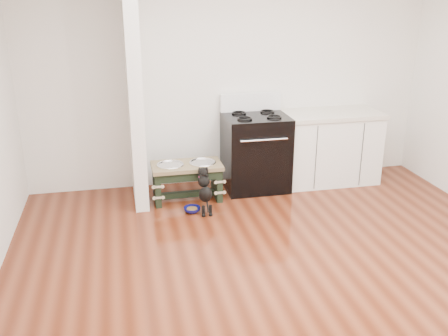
{
  "coord_description": "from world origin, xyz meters",
  "views": [
    {
      "loc": [
        -1.36,
        -3.46,
        2.37
      ],
      "look_at": [
        -0.27,
        1.58,
        0.5
      ],
      "focal_mm": 40.0,
      "sensor_mm": 36.0,
      "label": 1
    }
  ],
  "objects": [
    {
      "name": "ground",
      "position": [
        0.0,
        0.0,
        0.0
      ],
      "size": [
        5.0,
        5.0,
        0.0
      ],
      "primitive_type": "plane",
      "color": "#4A1C0D",
      "rests_on": "ground"
    },
    {
      "name": "room_shell",
      "position": [
        0.0,
        0.0,
        1.62
      ],
      "size": [
        5.0,
        5.0,
        5.0
      ],
      "color": "silver",
      "rests_on": "ground"
    },
    {
      "name": "partition_wall",
      "position": [
        -1.18,
        2.1,
        1.35
      ],
      "size": [
        0.15,
        0.8,
        2.7
      ],
      "primitive_type": "cube",
      "color": "silver",
      "rests_on": "ground"
    },
    {
      "name": "oven_range",
      "position": [
        0.25,
        2.16,
        0.48
      ],
      "size": [
        0.76,
        0.69,
        1.14
      ],
      "color": "black",
      "rests_on": "ground"
    },
    {
      "name": "cabinet_run",
      "position": [
        1.23,
        2.18,
        0.45
      ],
      "size": [
        1.24,
        0.64,
        0.91
      ],
      "color": "white",
      "rests_on": "ground"
    },
    {
      "name": "dog_feeder",
      "position": [
        -0.63,
        1.94,
        0.32
      ],
      "size": [
        0.81,
        0.43,
        0.46
      ],
      "color": "black",
      "rests_on": "ground"
    },
    {
      "name": "puppy",
      "position": [
        -0.49,
        1.57,
        0.27
      ],
      "size": [
        0.14,
        0.42,
        0.49
      ],
      "color": "black",
      "rests_on": "ground"
    },
    {
      "name": "floor_bowl",
      "position": [
        -0.64,
        1.58,
        0.03
      ],
      "size": [
        0.21,
        0.21,
        0.06
      ],
      "rotation": [
        0.0,
        0.0,
        -0.12
      ],
      "color": "#0B0D52",
      "rests_on": "ground"
    }
  ]
}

